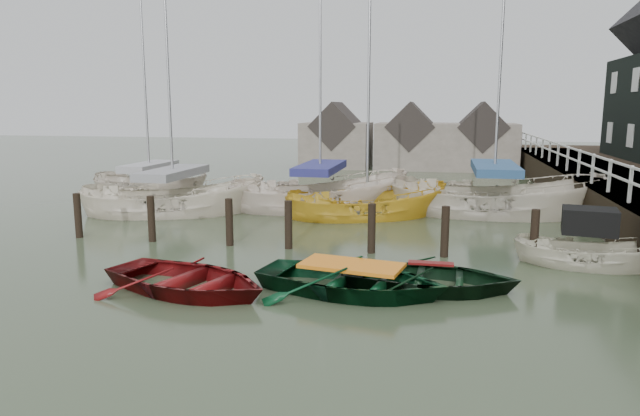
% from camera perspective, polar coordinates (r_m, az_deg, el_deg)
% --- Properties ---
extents(ground, '(120.00, 120.00, 0.00)m').
position_cam_1_polar(ground, '(13.46, -1.54, -7.37)').
color(ground, '#2F3C26').
rests_on(ground, ground).
extents(pier, '(3.04, 32.00, 2.70)m').
position_cam_1_polar(pier, '(23.62, 27.74, 0.81)').
color(pier, black).
rests_on(pier, ground).
extents(mooring_pilings, '(13.72, 0.22, 1.80)m').
position_cam_1_polar(mooring_pilings, '(16.41, -2.88, -2.38)').
color(mooring_pilings, black).
rests_on(mooring_pilings, ground).
extents(far_sheds, '(14.00, 4.08, 4.39)m').
position_cam_1_polar(far_sheds, '(38.61, 8.82, 6.70)').
color(far_sheds, '#665B51').
rests_on(far_sheds, ground).
extents(rowboat_red, '(4.74, 3.99, 0.84)m').
position_cam_1_polar(rowboat_red, '(13.09, -13.09, -8.15)').
color(rowboat_red, '#610D0F').
rests_on(rowboat_red, ground).
extents(rowboat_green, '(4.71, 3.73, 0.88)m').
position_cam_1_polar(rowboat_green, '(12.70, 3.16, -8.47)').
color(rowboat_green, black).
rests_on(rowboat_green, ground).
extents(rowboat_dkgreen, '(3.96, 2.89, 0.80)m').
position_cam_1_polar(rowboat_dkgreen, '(13.14, 10.94, -7.99)').
color(rowboat_dkgreen, black).
rests_on(rowboat_dkgreen, ground).
extents(motorboat, '(3.82, 1.94, 2.19)m').
position_cam_1_polar(motorboat, '(16.18, 25.21, -4.90)').
color(motorboat, beige).
rests_on(motorboat, ground).
extents(sailboat_a, '(7.36, 4.95, 11.15)m').
position_cam_1_polar(sailboat_a, '(22.54, -14.35, -0.42)').
color(sailboat_a, beige).
rests_on(sailboat_a, ground).
extents(sailboat_b, '(7.78, 5.45, 12.83)m').
position_cam_1_polar(sailboat_b, '(22.87, 0.02, 0.05)').
color(sailboat_b, beige).
rests_on(sailboat_b, ground).
extents(sailboat_c, '(6.55, 4.44, 9.95)m').
position_cam_1_polar(sailboat_c, '(21.26, 4.70, -0.89)').
color(sailboat_c, gold).
rests_on(sailboat_c, ground).
extents(sailboat_d, '(7.95, 3.23, 11.99)m').
position_cam_1_polar(sailboat_d, '(22.62, 16.86, -0.51)').
color(sailboat_d, beige).
rests_on(sailboat_d, ground).
extents(sailboat_e, '(6.55, 3.68, 10.52)m').
position_cam_1_polar(sailboat_e, '(26.71, -16.57, 1.08)').
color(sailboat_e, beige).
rests_on(sailboat_e, ground).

